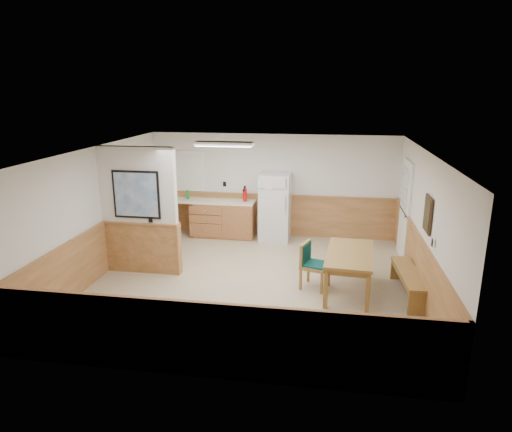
% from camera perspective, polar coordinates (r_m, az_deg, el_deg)
% --- Properties ---
extents(ground, '(6.00, 6.00, 0.00)m').
position_cam_1_polar(ground, '(8.71, -0.43, -8.31)').
color(ground, tan).
rests_on(ground, ground).
extents(ceiling, '(6.00, 6.00, 0.02)m').
position_cam_1_polar(ceiling, '(8.03, -0.47, 8.23)').
color(ceiling, white).
rests_on(ceiling, back_wall).
extents(back_wall, '(6.00, 0.02, 2.50)m').
position_cam_1_polar(back_wall, '(11.17, 2.10, 3.82)').
color(back_wall, white).
rests_on(back_wall, ground).
extents(right_wall, '(0.02, 6.00, 2.50)m').
position_cam_1_polar(right_wall, '(8.35, 20.32, -1.25)').
color(right_wall, white).
rests_on(right_wall, ground).
extents(left_wall, '(0.02, 6.00, 2.50)m').
position_cam_1_polar(left_wall, '(9.25, -19.11, 0.45)').
color(left_wall, white).
rests_on(left_wall, ground).
extents(wainscot_back, '(6.00, 0.04, 1.00)m').
position_cam_1_polar(wainscot_back, '(11.32, 2.05, 0.09)').
color(wainscot_back, '#C5834E').
rests_on(wainscot_back, ground).
extents(wainscot_right, '(0.04, 6.00, 1.00)m').
position_cam_1_polar(wainscot_right, '(8.58, 19.71, -6.05)').
color(wainscot_right, '#C5834E').
rests_on(wainscot_right, ground).
extents(wainscot_left, '(0.04, 6.00, 1.00)m').
position_cam_1_polar(wainscot_left, '(9.45, -18.60, -3.95)').
color(wainscot_left, '#C5834E').
rests_on(wainscot_left, ground).
extents(partition_wall, '(1.50, 0.20, 2.50)m').
position_cam_1_polar(partition_wall, '(9.10, -14.36, 0.47)').
color(partition_wall, white).
rests_on(partition_wall, ground).
extents(kitchen_counter, '(2.20, 0.61, 1.00)m').
position_cam_1_polar(kitchen_counter, '(11.26, -4.26, -0.25)').
color(kitchen_counter, '#AE673D').
rests_on(kitchen_counter, ground).
extents(exterior_door, '(0.07, 1.02, 2.15)m').
position_cam_1_polar(exterior_door, '(10.20, 18.07, 0.75)').
color(exterior_door, white).
rests_on(exterior_door, ground).
extents(kitchen_window, '(0.80, 0.04, 1.00)m').
position_cam_1_polar(kitchen_window, '(11.53, -8.37, 5.56)').
color(kitchen_window, white).
rests_on(kitchen_window, back_wall).
extents(wall_painting, '(0.04, 0.50, 0.60)m').
position_cam_1_polar(wall_painting, '(7.98, 20.67, 0.20)').
color(wall_painting, '#342414').
rests_on(wall_painting, right_wall).
extents(fluorescent_fixture, '(1.20, 0.30, 0.09)m').
position_cam_1_polar(fluorescent_fixture, '(9.45, -3.99, 8.99)').
color(fluorescent_fixture, white).
rests_on(fluorescent_fixture, ceiling).
extents(refrigerator, '(0.73, 0.73, 1.62)m').
position_cam_1_polar(refrigerator, '(10.90, 2.40, 1.13)').
color(refrigerator, silver).
rests_on(refrigerator, ground).
extents(dining_table, '(0.92, 1.65, 0.75)m').
position_cam_1_polar(dining_table, '(8.26, 11.62, -5.13)').
color(dining_table, olive).
rests_on(dining_table, ground).
extents(dining_bench, '(0.44, 1.58, 0.45)m').
position_cam_1_polar(dining_bench, '(8.50, 18.55, -7.30)').
color(dining_bench, olive).
rests_on(dining_bench, ground).
extents(dining_chair, '(0.74, 0.61, 0.85)m').
position_cam_1_polar(dining_chair, '(8.41, 6.85, -5.67)').
color(dining_chair, olive).
rests_on(dining_chair, ground).
extents(fire_extinguisher, '(0.13, 0.13, 0.38)m').
position_cam_1_polar(fire_extinguisher, '(11.02, -1.40, 2.70)').
color(fire_extinguisher, red).
rests_on(fire_extinguisher, kitchen_counter).
extents(soap_bottle, '(0.08, 0.08, 0.23)m').
position_cam_1_polar(soap_bottle, '(11.39, -8.54, 2.67)').
color(soap_bottle, '#188428').
rests_on(soap_bottle, kitchen_counter).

